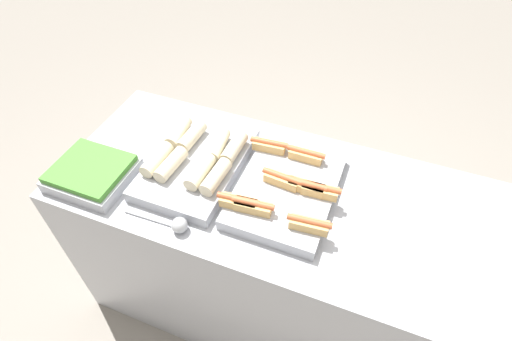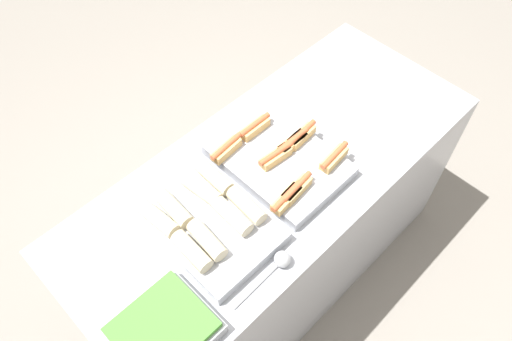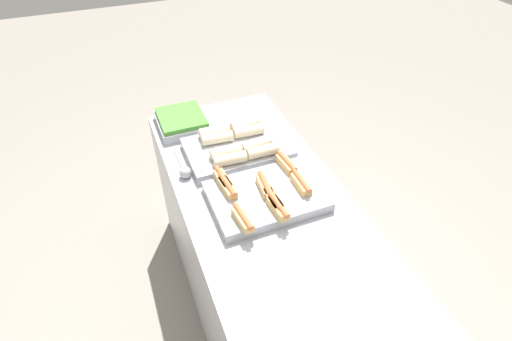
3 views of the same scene
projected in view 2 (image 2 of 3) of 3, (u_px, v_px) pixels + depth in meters
ground_plane at (270, 268)px, 2.64m from camera, size 12.00×12.00×0.00m
counter at (272, 226)px, 2.28m from camera, size 1.76×0.74×0.90m
tray_hotdogs at (280, 160)px, 1.89m from camera, size 0.41×0.49×0.10m
tray_wraps at (204, 218)px, 1.74m from camera, size 0.34×0.51×0.11m
tray_side_front at (163, 330)px, 1.51m from camera, size 0.29×0.26×0.07m
serving_spoon_near at (280, 262)px, 1.65m from camera, size 0.25×0.06×0.06m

